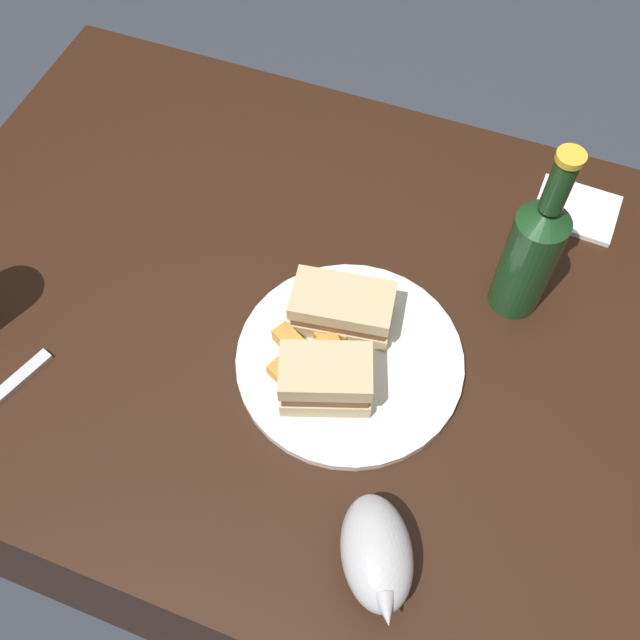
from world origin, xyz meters
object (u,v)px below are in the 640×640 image
object	(u,v)px
sandwich_half_left	(342,308)
cider_bottle	(531,252)
sandwich_half_right	(326,379)
gravy_boat	(377,554)
plate	(350,360)
napkin	(576,210)

from	to	relation	value
sandwich_half_left	cider_bottle	distance (m)	0.23
sandwich_half_right	gravy_boat	bearing A→B (deg)	125.32
sandwich_half_right	gravy_boat	xyz separation A→B (m)	(-0.12, 0.16, -0.00)
plate	cider_bottle	distance (m)	0.25
sandwich_half_right	napkin	distance (m)	0.45
sandwich_half_right	napkin	size ratio (longest dim) A/B	1.09
gravy_boat	napkin	world-z (taller)	gravy_boat
plate	sandwich_half_left	xyz separation A→B (m)	(0.03, -0.05, 0.03)
gravy_boat	napkin	size ratio (longest dim) A/B	1.27
plate	cider_bottle	bearing A→B (deg)	-135.67
gravy_boat	cider_bottle	world-z (taller)	cider_bottle
plate	gravy_boat	size ratio (longest dim) A/B	1.99
plate	cider_bottle	xyz separation A→B (m)	(-0.17, -0.16, 0.10)
sandwich_half_left	cider_bottle	world-z (taller)	cider_bottle
plate	cider_bottle	size ratio (longest dim) A/B	1.05
plate	sandwich_half_left	size ratio (longest dim) A/B	2.11
cider_bottle	gravy_boat	bearing A→B (deg)	80.89
cider_bottle	napkin	bearing A→B (deg)	-105.96
plate	gravy_boat	world-z (taller)	gravy_boat
sandwich_half_left	sandwich_half_right	size ratio (longest dim) A/B	1.09
sandwich_half_left	gravy_boat	size ratio (longest dim) A/B	0.94
plate	sandwich_half_left	distance (m)	0.06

